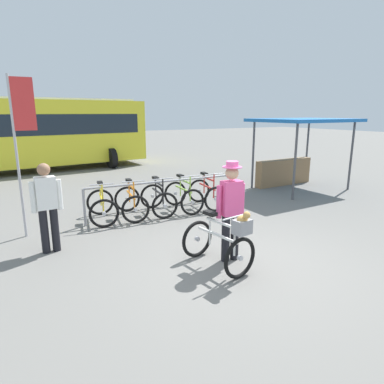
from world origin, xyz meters
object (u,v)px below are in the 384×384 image
Objects in this scene: person_with_featured_bike at (231,207)px; racked_bike_yellow at (102,206)px; racked_bike_black at (158,199)px; racked_bike_lime at (183,196)px; racked_bike_red at (207,193)px; banner_flag at (21,126)px; bus_distant at (26,131)px; market_stall at (294,146)px; featured_bicycle at (223,241)px; racked_bike_orange at (131,202)px; pedestrian_with_backpack at (47,202)px.

racked_bike_yellow is at bearing 112.86° from person_with_featured_bike.
racked_bike_yellow and racked_bike_black have the same top height.
racked_bike_lime and racked_bike_red have the same top height.
banner_flag is (-1.51, -0.22, 1.86)m from racked_bike_yellow.
person_with_featured_bike reaches higher than racked_bike_black.
banner_flag is (-3.61, -0.10, 1.86)m from racked_bike_lime.
person_with_featured_bike is (-0.04, -3.14, 0.58)m from racked_bike_black.
bus_distant is (-2.28, 11.66, 0.79)m from person_with_featured_bike.
racked_bike_lime is at bearing -70.58° from bus_distant.
market_stall reaches higher than racked_bike_black.
featured_bicycle is 4.46m from banner_flag.
racked_bike_yellow is 0.70m from racked_bike_orange.
racked_bike_red is 3.73m from featured_bicycle.
market_stall is (5.29, 3.74, 0.45)m from person_with_featured_bike.
racked_bike_lime is (1.40, -0.08, 0.00)m from racked_bike_orange.
racked_bike_red is (2.10, -0.12, 0.00)m from racked_bike_orange.
person_with_featured_bike is (0.32, 0.23, 0.46)m from featured_bicycle.
racked_bike_red is 0.36× the size of banner_flag.
racked_bike_orange is 3.29m from person_with_featured_bike.
featured_bicycle reaches higher than racked_bike_black.
racked_bike_black is at bearing 24.41° from pedestrian_with_backpack.
racked_bike_lime is at bearing -3.15° from racked_bike_yellow.
featured_bicycle is (0.34, -3.41, 0.12)m from racked_bike_orange.
racked_bike_yellow and racked_bike_lime have the same top height.
pedestrian_with_backpack reaches higher than racked_bike_red.
racked_bike_black is at bearing -74.78° from bus_distant.
featured_bicycle is at bearing -42.68° from pedestrian_with_backpack.
person_with_featured_bike is at bearing -115.22° from racked_bike_red.
racked_bike_yellow is 0.37× the size of banner_flag.
racked_bike_orange is 0.37× the size of banner_flag.
banner_flag is at bearing -179.12° from racked_bike_red.
racked_bike_orange is 8.75m from bus_distant.
racked_bike_red is 3.43m from person_with_featured_bike.
bus_distant is at bearing 100.81° from racked_bike_orange.
pedestrian_with_backpack is 9.78m from bus_distant.
racked_bike_black is 0.68× the size of person_with_featured_bike.
market_stall is (5.25, 0.60, 1.03)m from racked_bike_black.
racked_bike_lime is at bearing -3.15° from racked_bike_orange.
racked_bike_yellow is 1.01× the size of racked_bike_black.
featured_bicycle is 0.61m from person_with_featured_bike.
racked_bike_orange and racked_bike_red have the same top height.
featured_bicycle is 0.72× the size of person_with_featured_bike.
banner_flag is (-2.55, 3.22, 1.74)m from featured_bicycle.
racked_bike_lime is 0.11× the size of bus_distant.
racked_bike_red is (1.40, -0.08, 0.00)m from racked_bike_black.
featured_bicycle is at bearing -80.64° from bus_distant.
market_stall is (3.85, 0.68, 1.03)m from racked_bike_red.
racked_bike_yellow and racked_bike_red have the same top height.
racked_bike_lime is 0.66× the size of person_with_featured_bike.
racked_bike_lime is (0.70, -0.04, 0.00)m from racked_bike_black.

